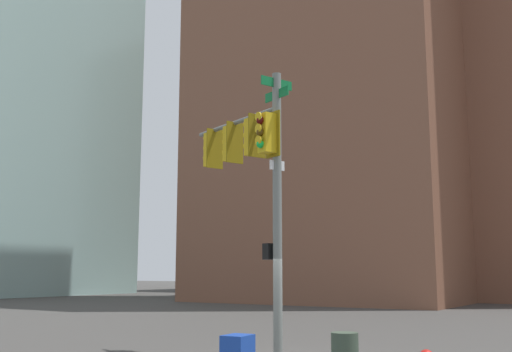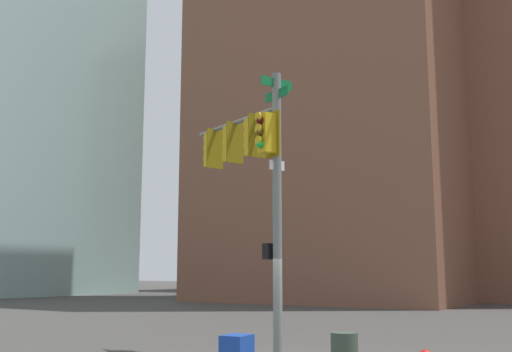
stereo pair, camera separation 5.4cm
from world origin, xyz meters
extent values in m
cylinder|color=slate|center=(-0.28, -0.17, 3.60)|extent=(0.22, 0.22, 7.20)
cylinder|color=slate|center=(-2.03, 0.52, 6.29)|extent=(3.55, 1.50, 0.12)
cylinder|color=slate|center=(-0.91, 0.08, 5.84)|extent=(1.00, 0.46, 0.75)
cube|color=#0F6B33|center=(-0.28, -0.17, 6.95)|extent=(0.39, 0.92, 0.24)
cube|color=#0F6B33|center=(-0.28, -0.17, 6.65)|extent=(0.88, 0.37, 0.24)
cube|color=white|center=(-0.28, -0.17, 4.82)|extent=(0.19, 0.43, 0.24)
cube|color=gold|center=(-1.25, 0.21, 5.73)|extent=(0.44, 0.44, 1.00)
cube|color=#7D640C|center=(-1.08, 0.14, 5.73)|extent=(0.24, 0.52, 1.16)
sphere|color=#470A07|center=(-1.44, 0.29, 6.03)|extent=(0.20, 0.20, 0.20)
cylinder|color=gold|center=(-1.50, 0.31, 6.12)|extent=(0.12, 0.23, 0.23)
sphere|color=#4C330A|center=(-1.44, 0.29, 5.73)|extent=(0.20, 0.20, 0.20)
cylinder|color=gold|center=(-1.50, 0.31, 5.82)|extent=(0.12, 0.23, 0.23)
sphere|color=green|center=(-1.44, 0.29, 5.43)|extent=(0.20, 0.20, 0.20)
cylinder|color=gold|center=(-1.50, 0.31, 5.52)|extent=(0.12, 0.23, 0.23)
cube|color=gold|center=(-2.23, 0.60, 5.73)|extent=(0.44, 0.44, 1.00)
cube|color=#7D640C|center=(-2.05, 0.53, 5.73)|extent=(0.24, 0.52, 1.16)
sphere|color=#470A07|center=(-2.42, 0.67, 6.03)|extent=(0.20, 0.20, 0.20)
cylinder|color=gold|center=(-2.48, 0.70, 6.12)|extent=(0.12, 0.23, 0.23)
sphere|color=#4C330A|center=(-2.42, 0.67, 5.73)|extent=(0.20, 0.20, 0.20)
cylinder|color=gold|center=(-2.48, 0.70, 5.82)|extent=(0.12, 0.23, 0.23)
sphere|color=green|center=(-2.42, 0.67, 5.43)|extent=(0.20, 0.20, 0.20)
cylinder|color=gold|center=(-2.48, 0.70, 5.52)|extent=(0.12, 0.23, 0.23)
cube|color=gold|center=(-3.20, 0.98, 5.73)|extent=(0.44, 0.44, 1.00)
cube|color=#7D640C|center=(-3.02, 0.91, 5.73)|extent=(0.24, 0.52, 1.16)
sphere|color=#470A07|center=(-3.39, 1.06, 6.03)|extent=(0.20, 0.20, 0.20)
cylinder|color=gold|center=(-3.45, 1.08, 6.12)|extent=(0.12, 0.23, 0.23)
sphere|color=#F29E0C|center=(-3.39, 1.06, 5.73)|extent=(0.20, 0.20, 0.20)
cylinder|color=gold|center=(-3.45, 1.08, 5.82)|extent=(0.12, 0.23, 0.23)
sphere|color=#0A3819|center=(-3.39, 1.06, 5.43)|extent=(0.20, 0.20, 0.20)
cylinder|color=gold|center=(-3.45, 1.08, 5.52)|extent=(0.12, 0.23, 0.23)
cube|color=gold|center=(-0.39, -0.46, 5.59)|extent=(0.44, 0.44, 1.00)
cube|color=#7D640C|center=(-0.32, -0.29, 5.59)|extent=(0.52, 0.24, 1.16)
sphere|color=#470A07|center=(-0.47, -0.65, 5.89)|extent=(0.20, 0.20, 0.20)
cylinder|color=gold|center=(-0.49, -0.72, 5.98)|extent=(0.23, 0.12, 0.23)
sphere|color=#4C330A|center=(-0.47, -0.65, 5.59)|extent=(0.20, 0.20, 0.20)
cylinder|color=gold|center=(-0.49, -0.72, 5.68)|extent=(0.23, 0.12, 0.23)
sphere|color=green|center=(-0.47, -0.65, 5.29)|extent=(0.20, 0.20, 0.20)
cylinder|color=gold|center=(-0.49, -0.72, 5.38)|extent=(0.23, 0.12, 0.23)
cube|color=black|center=(-0.52, -0.08, 2.68)|extent=(0.37, 0.43, 0.40)
cube|color=#EA5914|center=(-0.65, -0.03, 2.68)|extent=(0.11, 0.24, 0.28)
cube|color=brown|center=(-23.89, 54.96, 16.80)|extent=(18.80, 18.51, 33.60)
camera|label=1|loc=(7.29, -12.99, 2.18)|focal=42.42mm
camera|label=2|loc=(7.33, -12.96, 2.18)|focal=42.42mm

